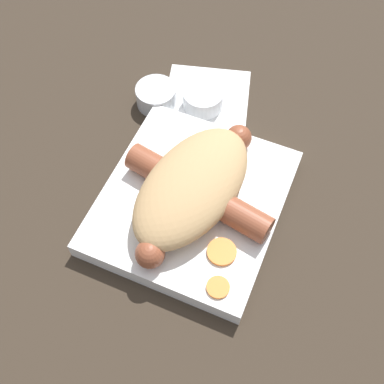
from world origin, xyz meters
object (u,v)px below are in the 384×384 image
Objects in this scene: condiment_cup_far at (156,97)px; sausage at (197,192)px; bread_roll at (191,189)px; condiment_cup_near at (203,100)px; food_tray at (192,202)px.

sausage is at bearing 41.20° from condiment_cup_far.
bread_roll reaches higher than condiment_cup_near.
food_tray is 0.16m from condiment_cup_far.
sausage reaches higher than condiment_cup_near.
food_tray is 4.09× the size of condiment_cup_far.
condiment_cup_near and condiment_cup_far have the same top height.
sausage is at bearing 20.04° from condiment_cup_near.
bread_roll is (0.00, 0.00, 0.03)m from food_tray.
condiment_cup_far is at bearing -138.80° from sausage.
bread_roll reaches higher than condiment_cup_far.
food_tray is 0.03m from bread_roll.
sausage is (-0.00, 0.01, -0.01)m from bread_roll.
sausage is 0.15m from condiment_cup_near.
bread_roll is at bearing -57.93° from sausage.
bread_roll reaches higher than sausage.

